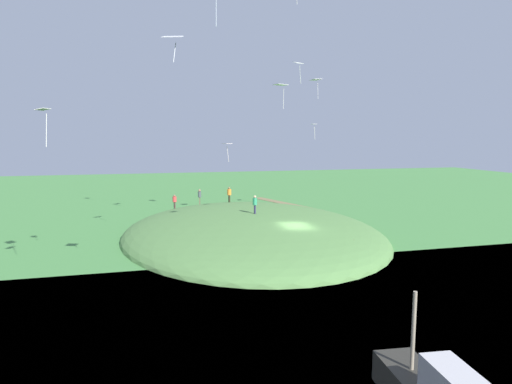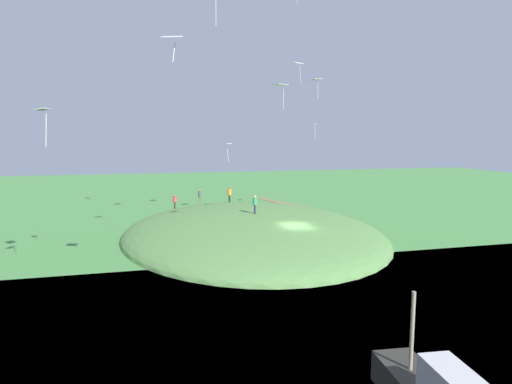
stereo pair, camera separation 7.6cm
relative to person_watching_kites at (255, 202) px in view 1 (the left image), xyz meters
The scene contains 15 objects.
ground_plane 6.46m from the person_watching_kites, 155.82° to the right, with size 160.00×160.00×0.00m, color #417B3D.
grass_hill 3.33m from the person_watching_kites, ahead, with size 30.64×24.16×4.25m, color #4D793F.
dirt_path 20.32m from the person_watching_kites, 26.25° to the right, with size 14.19×1.45×0.04m, color olive.
person_watching_kites is the anchor object (origin of this frame).
person_on_hilltop 12.47m from the person_watching_kites, 17.64° to the left, with size 0.47×0.47×1.78m.
person_with_child 12.46m from the person_watching_kites, 33.06° to the left, with size 0.55×0.55×1.60m.
person_near_shore 10.73m from the person_watching_kites, ahead, with size 0.52×0.52×1.81m.
kite_0 20.92m from the person_watching_kites, 130.49° to the left, with size 0.87×0.74×2.08m.
kite_1 15.43m from the person_watching_kites, 45.00° to the right, with size 0.83×0.59×1.81m.
kite_3 12.35m from the person_watching_kites, 144.31° to the right, with size 1.06×0.79×1.56m.
kite_5 13.48m from the person_watching_kites, 82.63° to the right, with size 0.84×1.02×1.97m.
kite_6 21.71m from the person_watching_kites, 154.23° to the left, with size 0.89×1.08×1.27m.
kite_9 6.80m from the person_watching_kites, 131.87° to the left, with size 0.99×0.84×1.56m.
kite_10 10.96m from the person_watching_kites, 161.37° to the right, with size 1.20×1.37×1.97m.
mooring_post 10.61m from the person_watching_kites, 145.97° to the right, with size 0.14×0.14×1.30m, color brown.
Camera 1 is at (-33.04, 11.81, 9.21)m, focal length 30.00 mm.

